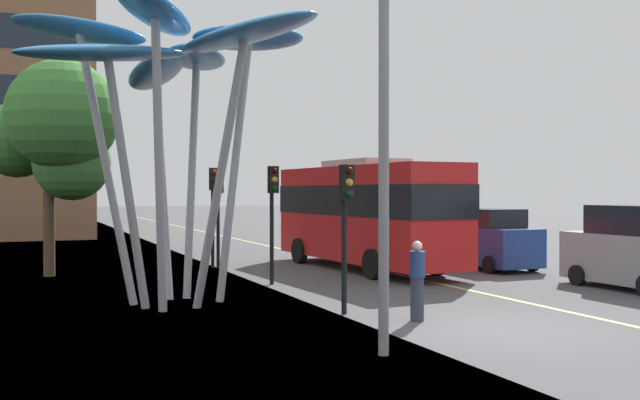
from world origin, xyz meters
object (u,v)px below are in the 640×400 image
Objects in this scene: traffic_light_opposite at (219,197)px; car_parked_mid at (635,250)px; street_lamp at (399,48)px; car_side_street at (394,229)px; leaf_sculpture at (173,61)px; red_bus at (365,210)px; car_parked_far at (490,241)px; traffic_light_kerb_near at (346,206)px; traffic_light_kerb_far at (273,199)px; traffic_light_island_mid at (213,196)px; pedestrian at (417,281)px.

traffic_light_opposite reaches higher than car_parked_mid.
traffic_light_opposite is 14.80m from street_lamp.
traffic_light_opposite is at bearing -159.26° from car_side_street.
leaf_sculpture is 13.69m from car_parked_mid.
red_bus reaches higher than car_parked_far.
street_lamp is at bearing -132.02° from car_parked_far.
traffic_light_opposite is at bearing 133.45° from car_parked_mid.
traffic_light_kerb_near is 11.06m from car_parked_far.
street_lamp reaches higher than leaf_sculpture.
traffic_light_kerb_far is 5.10m from traffic_light_island_mid.
car_side_street is (-0.44, 13.38, -0.04)m from car_parked_mid.
traffic_light_kerb_near is at bearing -118.76° from red_bus.
traffic_light_island_mid reaches higher than traffic_light_kerb_near.
traffic_light_kerb_far is 2.05× the size of pedestrian.
traffic_light_opposite reaches higher than pedestrian.
car_side_street is (12.17, 11.17, -4.88)m from leaf_sculpture.
traffic_light_kerb_far reaches higher than car_side_street.
red_bus is 4.60m from car_parked_far.
traffic_light_kerb_near is 10.66m from traffic_light_opposite.
traffic_light_kerb_near is (3.29, -2.90, -3.49)m from leaf_sculpture.
street_lamp reaches higher than traffic_light_kerb_near.
red_bus is 5.22m from traffic_light_kerb_far.
traffic_light_kerb_far is 10.46m from car_parked_mid.
traffic_light_kerb_near is at bearing -175.80° from car_parked_mid.
traffic_light_island_mid is 2.10× the size of pedestrian.
traffic_light_kerb_far is 7.12m from pedestrian.
car_parked_far is at bearing 37.41° from traffic_light_kerb_near.
traffic_light_island_mid is at bearing 134.21° from car_parked_mid.
leaf_sculpture reaches higher than traffic_light_kerb_near.
traffic_light_kerb_far reaches higher than pedestrian.
street_lamp is at bearing -95.80° from traffic_light_kerb_far.
red_bus is at bearing 34.61° from leaf_sculpture.
leaf_sculpture is at bearing 138.66° from traffic_light_kerb_near.
car_parked_mid is at bearing 4.20° from traffic_light_kerb_near.
car_parked_mid is at bearing -84.21° from car_parked_far.
leaf_sculpture is 2.35× the size of car_side_street.
car_side_street is 20.80m from street_lamp.
traffic_light_kerb_far is 0.97× the size of traffic_light_island_mid.
traffic_light_island_mid is at bearing 154.99° from red_bus.
traffic_light_kerb_near is 0.96× the size of traffic_light_kerb_far.
traffic_light_kerb_near is at bearing -122.25° from car_side_street.
red_bus is 2.38× the size of car_parked_mid.
car_parked_mid is 1.07× the size of car_side_street.
leaf_sculpture is 2.21× the size of car_parked_mid.
car_side_street reaches higher than pedestrian.
traffic_light_opposite is at bearing 93.31° from traffic_light_kerb_far.
traffic_light_kerb_far is 0.91× the size of car_side_street.
car_parked_far is at bearing 7.48° from traffic_light_kerb_far.
leaf_sculpture reaches higher than red_bus.
traffic_light_kerb_far reaches higher than car_parked_far.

